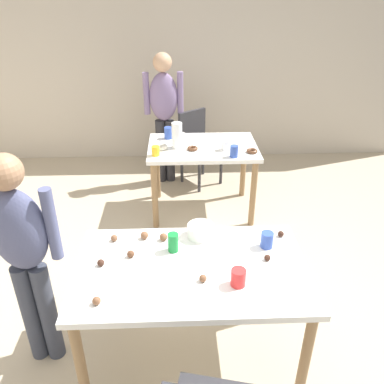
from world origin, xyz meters
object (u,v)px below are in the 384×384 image
dining_table_near (192,279)px  person_girl_near (23,249)px  dining_table_far (203,156)px  mixing_bowl (201,231)px  pitcher_far (177,135)px  soda_can (173,242)px  person_adult_far (164,108)px  chair_far_table (197,143)px

dining_table_near → person_girl_near: 0.99m
dining_table_far → mixing_bowl: bearing=-94.1°
mixing_bowl → pitcher_far: (-0.14, 1.53, 0.09)m
soda_can → mixing_bowl: bearing=39.4°
dining_table_near → pitcher_far: 1.85m
mixing_bowl → person_girl_near: bearing=-165.8°
dining_table_near → mixing_bowl: mixing_bowl is taller
dining_table_far → person_adult_far: bearing=118.5°
person_girl_near → pitcher_far: (0.89, 1.79, 0.00)m
person_adult_far → soda_can: bearing=-87.5°
mixing_bowl → soda_can: soda_can is taller
chair_far_table → person_adult_far: (-0.39, 0.02, 0.42)m
mixing_bowl → pitcher_far: size_ratio=0.69×
chair_far_table → mixing_bowl: size_ratio=4.93×
chair_far_table → person_adult_far: 0.57m
dining_table_near → pitcher_far: pitcher_far is taller
chair_far_table → pitcher_far: size_ratio=3.41×
dining_table_far → mixing_bowl: 1.58m
person_girl_near → mixing_bowl: (1.04, 0.26, -0.08)m
dining_table_near → mixing_bowl: bearing=77.0°
person_girl_near → person_adult_far: person_adult_far is taller
person_adult_far → soda_can: (0.11, -2.45, -0.11)m
person_girl_near → mixing_bowl: 1.07m
person_girl_near → mixing_bowl: person_girl_near is taller
chair_far_table → soda_can: 2.47m
dining_table_far → soda_can: bearing=-99.7°
dining_table_far → mixing_bowl: mixing_bowl is taller
pitcher_far → mixing_bowl: bearing=-84.7°
chair_far_table → person_adult_far: size_ratio=0.57×
dining_table_near → person_girl_near: bearing=177.3°
dining_table_near → dining_table_far: 1.89m
soda_can → pitcher_far: size_ratio=0.48×
dining_table_near → person_girl_near: (-0.96, 0.05, 0.21)m
chair_far_table → dining_table_near: bearing=-93.8°
person_adult_far → pitcher_far: size_ratio=6.00×
dining_table_near → pitcher_far: bearing=92.2°
person_adult_far → mixing_bowl: person_adult_far is taller
chair_far_table → person_girl_near: 2.81m
dining_table_near → soda_can: 0.25m
chair_far_table → pitcher_far: 0.88m
dining_table_near → chair_far_table: size_ratio=1.57×
person_adult_far → pitcher_far: (0.14, -0.78, -0.04)m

